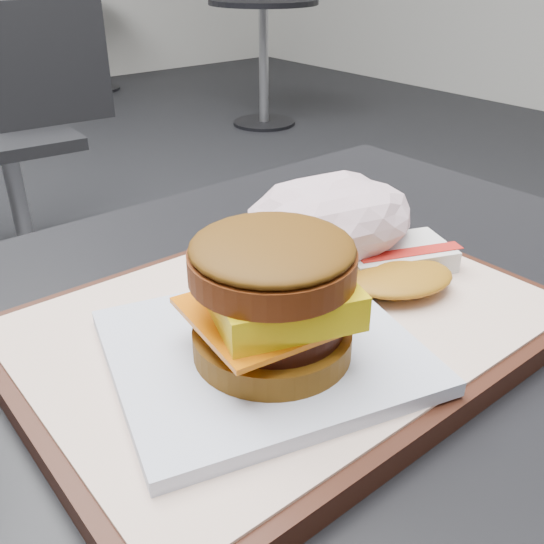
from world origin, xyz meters
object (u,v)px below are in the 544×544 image
(serving_tray, at_px, (286,326))
(hash_brown, at_px, (397,265))
(crumpled_wrapper, at_px, (332,219))
(customer_table, at_px, (291,497))
(breakfast_sandwich, at_px, (270,310))
(neighbor_chair, at_px, (23,121))

(serving_tray, relative_size, hash_brown, 2.86)
(crumpled_wrapper, bearing_deg, hash_brown, -78.35)
(customer_table, relative_size, hash_brown, 6.02)
(customer_table, bearing_deg, hash_brown, -11.77)
(breakfast_sandwich, distance_m, hash_brown, 0.16)
(hash_brown, bearing_deg, breakfast_sandwich, -171.12)
(crumpled_wrapper, distance_m, neighbor_chair, 1.82)
(breakfast_sandwich, bearing_deg, serving_tray, 39.14)
(serving_tray, height_order, neighbor_chair, neighbor_chair)
(customer_table, xyz_separation_m, breakfast_sandwich, (-0.06, -0.04, 0.24))
(serving_tray, xyz_separation_m, breakfast_sandwich, (-0.04, -0.04, 0.05))
(serving_tray, height_order, hash_brown, hash_brown)
(hash_brown, xyz_separation_m, crumpled_wrapper, (-0.01, 0.06, 0.02))
(hash_brown, bearing_deg, serving_tray, 173.36)
(customer_table, distance_m, hash_brown, 0.24)
(hash_brown, bearing_deg, customer_table, 168.23)
(serving_tray, height_order, crumpled_wrapper, crumpled_wrapper)
(serving_tray, distance_m, crumpled_wrapper, 0.12)
(customer_table, relative_size, crumpled_wrapper, 5.32)
(breakfast_sandwich, distance_m, crumpled_wrapper, 0.16)
(hash_brown, height_order, crumpled_wrapper, crumpled_wrapper)
(breakfast_sandwich, bearing_deg, crumpled_wrapper, 32.24)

